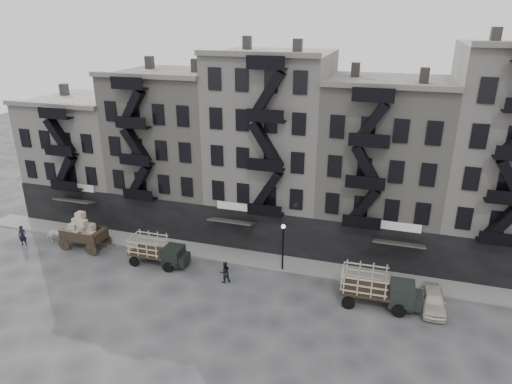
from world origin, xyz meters
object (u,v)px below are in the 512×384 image
(stake_truck_west, at_px, (157,249))
(car_east, at_px, (433,300))
(horse, at_px, (56,235))
(pedestrian_west, at_px, (23,236))
(wagon, at_px, (82,228))
(stake_truck_east, at_px, (378,286))
(pedestrian_mid, at_px, (225,272))

(stake_truck_west, xyz_separation_m, car_east, (22.18, 0.18, -0.75))
(stake_truck_west, bearing_deg, horse, 176.45)
(pedestrian_west, bearing_deg, wagon, -11.47)
(stake_truck_east, height_order, car_east, stake_truck_east)
(stake_truck_west, xyz_separation_m, pedestrian_west, (-13.59, -0.61, -0.48))
(car_east, bearing_deg, horse, 177.13)
(stake_truck_east, distance_m, pedestrian_mid, 11.83)
(pedestrian_mid, bearing_deg, stake_truck_east, 146.89)
(horse, xyz_separation_m, stake_truck_west, (11.03, -0.71, 0.67))
(horse, xyz_separation_m, stake_truck_east, (29.31, -1.27, 0.84))
(stake_truck_east, distance_m, pedestrian_west, 31.88)
(horse, xyz_separation_m, wagon, (3.09, -0.02, 1.21))
(wagon, height_order, pedestrian_mid, wagon)
(wagon, bearing_deg, stake_truck_east, -0.74)
(pedestrian_west, xyz_separation_m, pedestrian_mid, (20.07, -0.38, -0.07))
(stake_truck_east, bearing_deg, stake_truck_west, 177.34)
(stake_truck_west, relative_size, stake_truck_east, 0.89)
(stake_truck_east, xyz_separation_m, pedestrian_west, (-31.88, -0.04, -0.65))
(stake_truck_west, xyz_separation_m, pedestrian_mid, (6.48, -0.99, -0.55))
(wagon, bearing_deg, horse, -178.43)
(pedestrian_west, distance_m, pedestrian_mid, 20.08)
(pedestrian_west, relative_size, pedestrian_mid, 1.08)
(wagon, distance_m, pedestrian_mid, 14.56)
(horse, bearing_deg, stake_truck_west, -113.18)
(stake_truck_west, distance_m, car_east, 22.20)
(wagon, distance_m, car_east, 30.15)
(wagon, xyz_separation_m, stake_truck_west, (7.94, -0.68, -0.54))
(car_east, xyz_separation_m, pedestrian_mid, (-15.70, -1.17, 0.20))
(horse, distance_m, wagon, 3.32)
(car_east, height_order, pedestrian_west, pedestrian_west)
(horse, distance_m, stake_truck_east, 29.35)
(horse, height_order, pedestrian_west, pedestrian_west)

